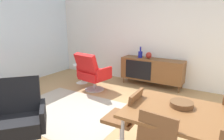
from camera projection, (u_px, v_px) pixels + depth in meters
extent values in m
plane|color=tan|center=(103.00, 124.00, 3.29)|extent=(8.32, 8.32, 0.00)
cube|color=white|center=(158.00, 31.00, 5.09)|extent=(6.80, 0.12, 2.80)
cube|color=brown|center=(152.00, 70.00, 5.08)|extent=(1.60, 0.44, 0.56)
cube|color=black|center=(138.00, 70.00, 5.04)|extent=(0.70, 0.01, 0.48)
cylinder|color=brown|center=(124.00, 80.00, 5.40)|extent=(0.03, 0.03, 0.16)
cylinder|color=brown|center=(179.00, 90.00, 4.66)|extent=(0.03, 0.03, 0.16)
cylinder|color=brown|center=(129.00, 77.00, 5.68)|extent=(0.03, 0.03, 0.16)
cylinder|color=brown|center=(182.00, 86.00, 4.94)|extent=(0.03, 0.03, 0.16)
cylinder|color=navy|center=(140.00, 55.00, 5.16)|extent=(0.11, 0.11, 0.16)
cylinder|color=navy|center=(140.00, 49.00, 5.12)|extent=(0.04, 0.04, 0.12)
ellipsoid|color=maroon|center=(149.00, 55.00, 5.04)|extent=(0.15, 0.15, 0.17)
cube|color=brown|center=(202.00, 118.00, 2.02)|extent=(1.60, 0.90, 0.04)
cylinder|color=#B7B7BC|center=(148.00, 117.00, 2.80)|extent=(0.04, 0.04, 0.70)
cylinder|color=brown|center=(181.00, 104.00, 2.23)|extent=(0.26, 0.26, 0.06)
cube|color=brown|center=(121.00, 118.00, 2.56)|extent=(0.41, 0.41, 0.05)
cube|color=brown|center=(134.00, 106.00, 2.43)|extent=(0.10, 0.38, 0.38)
cylinder|color=#B7B7BC|center=(121.00, 134.00, 2.62)|extent=(0.04, 0.04, 0.42)
cube|color=brown|center=(156.00, 134.00, 1.84)|extent=(0.39, 0.11, 0.38)
cube|color=red|center=(94.00, 75.00, 4.81)|extent=(0.68, 0.65, 0.20)
cube|color=red|center=(87.00, 64.00, 4.55)|extent=(0.63, 0.36, 0.51)
cube|color=red|center=(104.00, 74.00, 4.58)|extent=(0.14, 0.51, 0.28)
cube|color=red|center=(85.00, 70.00, 4.99)|extent=(0.14, 0.51, 0.28)
cylinder|color=#B7B7BC|center=(94.00, 84.00, 4.87)|extent=(0.06, 0.06, 0.28)
cylinder|color=#B7B7BC|center=(95.00, 89.00, 4.90)|extent=(0.48, 0.48, 0.02)
cube|color=black|center=(17.00, 124.00, 2.55)|extent=(0.82, 0.82, 0.20)
cube|color=black|center=(17.00, 95.00, 2.70)|extent=(0.60, 0.63, 0.51)
cube|color=black|center=(43.00, 115.00, 2.63)|extent=(0.42, 0.38, 0.28)
cylinder|color=#B7B7BC|center=(19.00, 140.00, 2.61)|extent=(0.06, 0.06, 0.28)
cylinder|color=white|center=(81.00, 65.00, 5.30)|extent=(0.44, 0.44, 0.02)
cylinder|color=white|center=(82.00, 74.00, 5.37)|extent=(0.05, 0.05, 0.50)
cone|color=white|center=(82.00, 82.00, 5.43)|extent=(0.32, 0.32, 0.02)
cylinder|color=#262628|center=(81.00, 63.00, 5.29)|extent=(0.20, 0.20, 0.05)
sphere|color=orange|center=(83.00, 62.00, 5.27)|extent=(0.07, 0.07, 0.07)
sphere|color=orange|center=(80.00, 62.00, 5.29)|extent=(0.07, 0.07, 0.07)
cube|color=#B7AD99|center=(69.00, 110.00, 3.78)|extent=(2.20, 1.70, 0.01)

